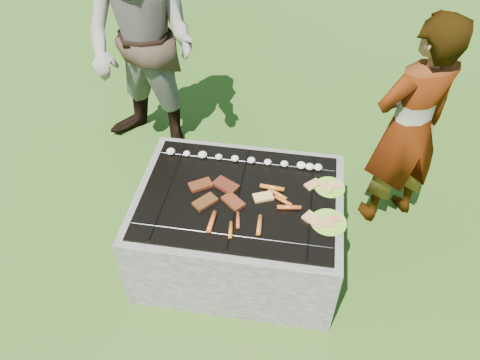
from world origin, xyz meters
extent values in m
plane|color=#234C13|center=(0.00, 0.00, 0.00)|extent=(60.00, 60.00, 0.00)
cube|color=gray|center=(0.00, 0.41, 0.30)|extent=(1.30, 0.18, 0.60)
cube|color=#9F978D|center=(0.00, -0.41, 0.30)|extent=(1.30, 0.18, 0.60)
cube|color=#9D968B|center=(-0.56, 0.00, 0.30)|extent=(0.18, 0.64, 0.60)
cube|color=#9B9389|center=(0.56, 0.00, 0.30)|extent=(0.18, 0.64, 0.60)
cube|color=black|center=(0.00, 0.00, 0.24)|extent=(0.94, 0.64, 0.48)
sphere|color=#FF5914|center=(0.00, 0.00, 0.46)|extent=(0.10, 0.10, 0.10)
cube|color=black|center=(0.00, 0.00, 0.61)|extent=(1.20, 0.90, 0.01)
cylinder|color=black|center=(-0.45, 0.00, 0.61)|extent=(0.01, 0.88, 0.01)
cylinder|color=black|center=(0.00, 0.00, 0.61)|extent=(0.01, 0.88, 0.01)
cylinder|color=black|center=(0.45, 0.00, 0.61)|extent=(0.01, 0.88, 0.01)
cylinder|color=black|center=(0.00, -0.32, 0.61)|extent=(1.18, 0.01, 0.01)
cylinder|color=black|center=(0.00, 0.32, 0.61)|extent=(1.18, 0.01, 0.01)
ellipsoid|color=beige|center=(-0.52, 0.32, 0.63)|extent=(0.06, 0.06, 0.04)
ellipsoid|color=white|center=(-0.41, 0.32, 0.63)|extent=(0.05, 0.05, 0.03)
ellipsoid|color=beige|center=(-0.30, 0.32, 0.63)|extent=(0.06, 0.06, 0.04)
ellipsoid|color=beige|center=(-0.19, 0.32, 0.63)|extent=(0.05, 0.05, 0.03)
ellipsoid|color=beige|center=(-0.08, 0.32, 0.63)|extent=(0.05, 0.05, 0.04)
ellipsoid|color=silver|center=(0.03, 0.32, 0.63)|extent=(0.05, 0.05, 0.04)
ellipsoid|color=white|center=(0.14, 0.32, 0.63)|extent=(0.05, 0.05, 0.03)
ellipsoid|color=beige|center=(0.26, 0.32, 0.63)|extent=(0.05, 0.05, 0.04)
ellipsoid|color=white|center=(0.37, 0.32, 0.63)|extent=(0.06, 0.06, 0.04)
ellipsoid|color=silver|center=(0.48, 0.32, 0.63)|extent=(0.06, 0.06, 0.04)
ellipsoid|color=silver|center=(0.42, 0.32, 0.63)|extent=(0.06, 0.06, 0.04)
cube|color=#933D1A|center=(-0.25, 0.04, 0.62)|extent=(0.16, 0.15, 0.02)
cube|color=maroon|center=(-0.09, 0.06, 0.62)|extent=(0.18, 0.16, 0.02)
cube|color=brown|center=(-0.19, -0.10, 0.62)|extent=(0.16, 0.16, 0.02)
cube|color=#97401B|center=(-0.02, -0.07, 0.62)|extent=(0.16, 0.16, 0.02)
cylinder|color=#D56123|center=(0.20, 0.09, 0.63)|extent=(0.16, 0.04, 0.03)
cylinder|color=#C27D20|center=(0.24, 0.04, 0.62)|extent=(0.13, 0.09, 0.02)
cylinder|color=orange|center=(0.28, -0.01, 0.62)|extent=(0.12, 0.08, 0.02)
cylinder|color=orange|center=(0.32, -0.06, 0.63)|extent=(0.15, 0.05, 0.03)
cylinder|color=#BD541F|center=(0.03, -0.21, 0.62)|extent=(0.04, 0.12, 0.02)
cylinder|color=orange|center=(0.16, -0.23, 0.63)|extent=(0.03, 0.15, 0.03)
cylinder|color=orange|center=(-0.12, -0.25, 0.63)|extent=(0.04, 0.16, 0.03)
cylinder|color=#BC691F|center=(0.00, -0.29, 0.62)|extent=(0.04, 0.12, 0.02)
cube|color=#FADB7F|center=(0.15, 0.01, 0.62)|extent=(0.14, 0.11, 0.02)
cube|color=#F9C17F|center=(0.47, -0.13, 0.62)|extent=(0.15, 0.14, 0.02)
cube|color=tan|center=(0.45, 0.17, 0.62)|extent=(0.12, 0.12, 0.01)
cylinder|color=#B8CE31|center=(0.56, 0.17, 0.61)|extent=(0.25, 0.25, 0.01)
cube|color=tan|center=(0.54, 0.15, 0.62)|extent=(0.10, 0.09, 0.01)
cube|color=#E9BA77|center=(0.59, 0.19, 0.62)|extent=(0.10, 0.07, 0.02)
cylinder|color=#C0E837|center=(0.56, -0.13, 0.61)|extent=(0.28, 0.28, 0.01)
cube|color=tan|center=(0.54, -0.15, 0.62)|extent=(0.10, 0.07, 0.02)
cube|color=tan|center=(0.59, -0.11, 0.62)|extent=(0.10, 0.08, 0.01)
imported|color=gray|center=(1.04, 0.60, 0.81)|extent=(0.70, 0.62, 1.62)
imported|color=#A89B8C|center=(-0.92, 1.09, 0.98)|extent=(1.15, 1.02, 1.96)
camera|label=1|loc=(0.33, -2.00, 2.72)|focal=35.00mm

